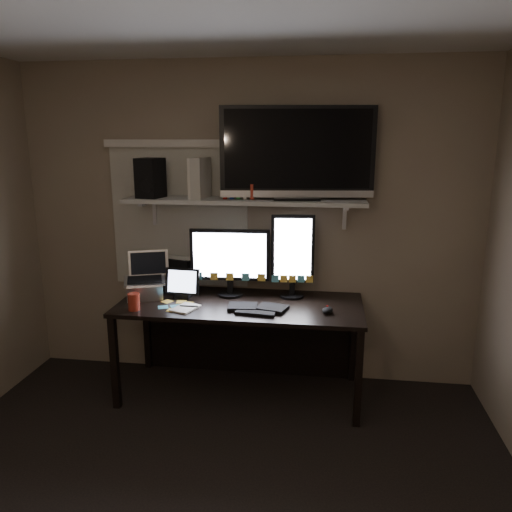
% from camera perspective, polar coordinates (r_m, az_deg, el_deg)
% --- Properties ---
extents(back_wall, '(3.60, 0.00, 3.60)m').
position_cam_1_polar(back_wall, '(3.94, -0.95, 3.54)').
color(back_wall, '#776555').
rests_on(back_wall, floor).
extents(window_blinds, '(1.10, 0.02, 1.10)m').
position_cam_1_polar(window_blinds, '(4.04, -8.73, 4.35)').
color(window_blinds, beige).
rests_on(window_blinds, back_wall).
extents(desk, '(1.80, 0.75, 0.73)m').
position_cam_1_polar(desk, '(3.89, -1.49, -7.27)').
color(desk, black).
rests_on(desk, floor).
extents(wall_shelf, '(1.80, 0.35, 0.03)m').
position_cam_1_polar(wall_shelf, '(3.74, -1.38, 6.33)').
color(wall_shelf, '#B2B2AD').
rests_on(wall_shelf, back_wall).
extents(monitor_landscape, '(0.61, 0.10, 0.54)m').
position_cam_1_polar(monitor_landscape, '(3.82, -3.00, -0.68)').
color(monitor_landscape, black).
rests_on(monitor_landscape, desk).
extents(monitor_portrait, '(0.33, 0.09, 0.65)m').
position_cam_1_polar(monitor_portrait, '(3.77, 4.21, 0.02)').
color(monitor_portrait, black).
rests_on(monitor_portrait, desk).
extents(keyboard, '(0.44, 0.21, 0.03)m').
position_cam_1_polar(keyboard, '(3.58, 0.16, -5.91)').
color(keyboard, black).
rests_on(keyboard, desk).
extents(mouse, '(0.10, 0.13, 0.04)m').
position_cam_1_polar(mouse, '(3.54, 8.16, -6.14)').
color(mouse, black).
rests_on(mouse, desk).
extents(notepad, '(0.20, 0.24, 0.01)m').
position_cam_1_polar(notepad, '(3.62, -8.07, -5.91)').
color(notepad, silver).
rests_on(notepad, desk).
extents(tablet, '(0.27, 0.13, 0.23)m').
position_cam_1_polar(tablet, '(3.84, -8.37, -3.07)').
color(tablet, black).
rests_on(tablet, desk).
extents(file_sorter, '(0.22, 0.15, 0.26)m').
position_cam_1_polar(file_sorter, '(4.07, -8.68, -1.91)').
color(file_sorter, black).
rests_on(file_sorter, desk).
extents(laptop, '(0.37, 0.33, 0.34)m').
position_cam_1_polar(laptop, '(3.87, -12.63, -2.29)').
color(laptop, silver).
rests_on(laptop, desk).
extents(cup, '(0.10, 0.10, 0.12)m').
position_cam_1_polar(cup, '(3.65, -13.79, -5.10)').
color(cup, maroon).
rests_on(cup, desk).
extents(sticky_notes, '(0.34, 0.26, 0.00)m').
position_cam_1_polar(sticky_notes, '(3.71, -9.66, -5.59)').
color(sticky_notes, yellow).
rests_on(sticky_notes, desk).
extents(tv, '(1.13, 0.34, 0.67)m').
position_cam_1_polar(tv, '(3.67, 4.74, 11.62)').
color(tv, black).
rests_on(tv, wall_shelf).
extents(game_console, '(0.12, 0.26, 0.30)m').
position_cam_1_polar(game_console, '(3.78, -6.47, 8.84)').
color(game_console, beige).
rests_on(game_console, wall_shelf).
extents(speaker, '(0.20, 0.23, 0.30)m').
position_cam_1_polar(speaker, '(3.88, -11.97, 8.71)').
color(speaker, black).
rests_on(speaker, wall_shelf).
extents(bottles, '(0.21, 0.10, 0.13)m').
position_cam_1_polar(bottles, '(3.68, -2.04, 7.44)').
color(bottles, '#A50F0C').
rests_on(bottles, wall_shelf).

